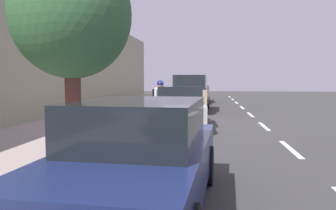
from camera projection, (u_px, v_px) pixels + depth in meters
name	position (u px, v px, depth m)	size (l,w,h in m)	color
ground	(193.00, 127.00, 12.85)	(71.96, 71.96, 0.00)	#373737
sidewalk	(93.00, 123.00, 13.30)	(4.46, 44.98, 0.17)	#A5948F
curb_edge	(152.00, 124.00, 13.03)	(0.16, 44.98, 0.17)	gray
lane_stripe_centre	(264.00, 126.00, 12.93)	(0.14, 44.20, 0.01)	white
lane_stripe_bike_edge	(190.00, 126.00, 12.87)	(0.12, 44.98, 0.01)	white
building_facade	(31.00, 54.00, 13.38)	(0.50, 44.98, 5.52)	gray
parked_pickup_grey_nearest	(194.00, 91.00, 25.50)	(2.24, 5.40, 1.95)	slate
parked_suv_tan_second	(191.00, 93.00, 18.94)	(2.06, 4.75, 1.99)	tan
parked_sedan_silver_mid	(181.00, 107.00, 12.76)	(2.02, 4.49, 1.52)	#B7BABF
parked_sedan_dark_blue_far	(140.00, 157.00, 4.61)	(2.05, 4.50, 1.52)	navy
bicycle_at_curb	(164.00, 116.00, 12.96)	(1.19, 1.35, 0.77)	black
cyclist_with_backpack	(160.00, 97.00, 13.39)	(0.53, 0.55, 1.75)	#C6B284
street_tree_near_cyclist	(71.00, 16.00, 7.31)	(2.58, 2.58, 4.39)	brown
fire_hydrant	(126.00, 117.00, 10.71)	(0.22, 0.22, 0.84)	red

